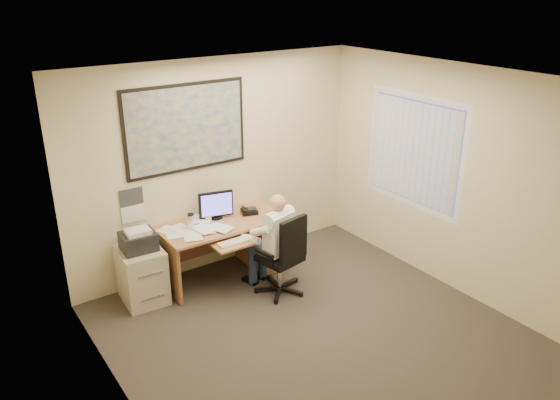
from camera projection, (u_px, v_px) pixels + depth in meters
room_shell at (332, 227)px, 5.19m from camera, size 4.00×4.50×2.70m
desk at (245, 237)px, 7.07m from camera, size 1.60×0.97×1.10m
world_map at (186, 128)px, 6.46m from camera, size 1.56×0.03×1.06m
wall_calendar at (132, 205)px, 6.38m from camera, size 0.28×0.01×0.42m
window_blinds at (413, 152)px, 6.77m from camera, size 0.06×1.40×1.30m
filing_cabinet at (142, 270)px, 6.35m from camera, size 0.51×0.60×0.93m
office_chair at (281, 271)px, 6.52m from camera, size 0.72×0.72×1.04m
person at (278, 244)px, 6.46m from camera, size 0.68×0.83×1.25m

